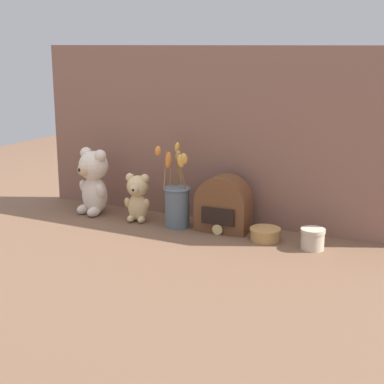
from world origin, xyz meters
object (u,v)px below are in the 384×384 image
at_px(decorative_tin_tall, 265,234).
at_px(flower_vase, 177,201).
at_px(teddy_bear_large, 93,180).
at_px(teddy_bear_medium, 138,197).
at_px(vintage_radio, 224,207).
at_px(decorative_tin_short, 313,239).

bearing_deg(decorative_tin_tall, flower_vase, 179.59).
height_order(teddy_bear_large, teddy_bear_medium, teddy_bear_large).
bearing_deg(vintage_radio, flower_vase, -168.05).
bearing_deg(vintage_radio, teddy_bear_large, -176.39).
bearing_deg(decorative_tin_tall, teddy_bear_medium, -179.75).
bearing_deg(decorative_tin_short, flower_vase, 178.39).
height_order(teddy_bear_medium, vintage_radio, vintage_radio).
distance_m(vintage_radio, decorative_tin_tall, 0.20).
relative_size(vintage_radio, decorative_tin_tall, 1.91).
relative_size(flower_vase, vintage_radio, 1.53).
bearing_deg(teddy_bear_large, flower_vase, -0.26).
bearing_deg(decorative_tin_short, decorative_tin_tall, 175.95).
xyz_separation_m(teddy_bear_medium, decorative_tin_tall, (0.53, 0.00, -0.08)).
relative_size(teddy_bear_large, decorative_tin_tall, 2.48).
height_order(vintage_radio, decorative_tin_short, vintage_radio).
height_order(flower_vase, decorative_tin_tall, flower_vase).
height_order(teddy_bear_medium, decorative_tin_short, teddy_bear_medium).
distance_m(teddy_bear_medium, vintage_radio, 0.35).
height_order(teddy_bear_large, decorative_tin_short, teddy_bear_large).
xyz_separation_m(teddy_bear_large, vintage_radio, (0.56, 0.04, -0.05)).
distance_m(teddy_bear_large, decorative_tin_short, 0.92).
distance_m(teddy_bear_large, teddy_bear_medium, 0.22).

